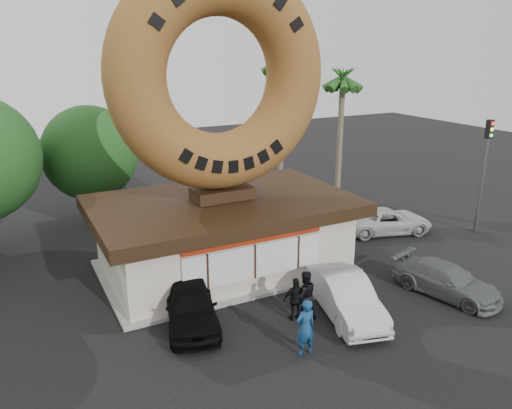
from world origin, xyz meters
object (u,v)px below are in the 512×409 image
object	(u,v)px
traffic_signal	(485,162)
person_left	(305,327)
car_grey	(447,280)
car_black	(191,304)
car_silver	(346,296)
giant_donut	(220,77)
person_right	(296,299)
street_lamp	(124,139)
person_center	(304,295)
car_white	(387,221)
donut_shop	(223,232)

from	to	relation	value
traffic_signal	person_left	size ratio (longest dim) A/B	3.09
traffic_signal	car_grey	bearing A→B (deg)	-147.75
car_black	car_silver	bearing A→B (deg)	-6.79
person_left	car_silver	distance (m)	3.06
giant_donut	person_right	distance (m)	9.32
traffic_signal	car_silver	xyz separation A→B (m)	(-11.61, -3.85, -3.10)
traffic_signal	street_lamp	bearing A→B (deg)	142.86
traffic_signal	car_black	xyz separation A→B (m)	(-16.96, -1.77, -3.11)
person_center	car_white	bearing A→B (deg)	-138.04
person_right	car_grey	xyz separation A→B (m)	(6.45, -1.11, -0.20)
person_right	traffic_signal	bearing A→B (deg)	-151.75
traffic_signal	car_black	size ratio (longest dim) A/B	1.37
donut_shop	giant_donut	distance (m)	6.70
traffic_signal	giant_donut	bearing A→B (deg)	171.83
person_left	car_black	distance (m)	4.40
person_right	donut_shop	bearing A→B (deg)	-69.77
donut_shop	person_center	distance (m)	5.50
car_silver	giant_donut	bearing A→B (deg)	126.67
car_black	car_grey	size ratio (longest dim) A/B	1.01
donut_shop	car_silver	distance (m)	6.39
giant_donut	car_black	distance (m)	9.08
giant_donut	car_grey	bearing A→B (deg)	-42.63
giant_donut	car_white	size ratio (longest dim) A/B	1.97
donut_shop	person_center	world-z (taller)	donut_shop
giant_donut	person_left	world-z (taller)	giant_donut
person_left	person_center	world-z (taller)	person_left
street_lamp	traffic_signal	size ratio (longest dim) A/B	1.32
person_right	car_black	xyz separation A→B (m)	(-3.50, 1.54, -0.08)
donut_shop	car_black	bearing A→B (deg)	-128.21
street_lamp	car_silver	bearing A→B (deg)	-75.00
street_lamp	traffic_signal	bearing A→B (deg)	-37.14
car_grey	donut_shop	bearing A→B (deg)	122.92
car_grey	car_white	xyz separation A→B (m)	(2.70, 6.60, 0.02)
donut_shop	street_lamp	world-z (taller)	street_lamp
donut_shop	car_grey	size ratio (longest dim) A/B	2.56
giant_donut	car_grey	xyz separation A→B (m)	(6.99, -6.43, -7.83)
giant_donut	person_left	bearing A→B (deg)	-92.44
giant_donut	car_white	world-z (taller)	giant_donut
donut_shop	car_white	xyz separation A→B (m)	(9.69, 0.18, -1.11)
person_left	car_grey	distance (m)	7.36
street_lamp	person_right	bearing A→B (deg)	-81.11
traffic_signal	car_white	bearing A→B (deg)	153.21
traffic_signal	car_black	distance (m)	17.34
person_center	car_silver	distance (m)	1.61
person_left	car_grey	bearing A→B (deg)	-173.85
giant_donut	person_left	size ratio (longest dim) A/B	4.75
car_grey	person_left	bearing A→B (deg)	172.10
person_center	car_grey	xyz separation A→B (m)	(6.13, -1.04, -0.32)
car_grey	car_white	size ratio (longest dim) A/B	0.92
giant_donut	traffic_signal	bearing A→B (deg)	-8.17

